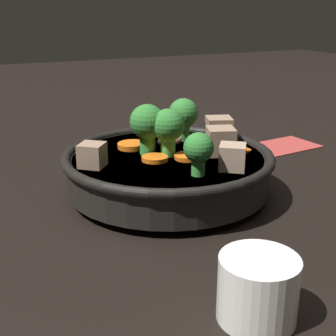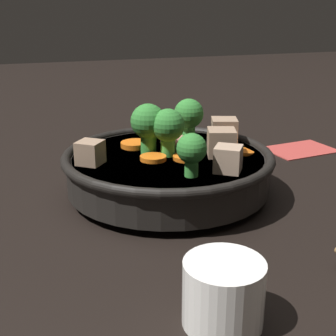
{
  "view_description": "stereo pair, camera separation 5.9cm",
  "coord_description": "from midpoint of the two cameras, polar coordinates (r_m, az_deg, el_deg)",
  "views": [
    {
      "loc": [
        0.24,
        0.5,
        0.23
      ],
      "look_at": [
        0.0,
        0.0,
        0.03
      ],
      "focal_mm": 50.0,
      "sensor_mm": 36.0,
      "label": 1
    },
    {
      "loc": [
        0.18,
        0.52,
        0.23
      ],
      "look_at": [
        0.0,
        0.0,
        0.03
      ],
      "focal_mm": 50.0,
      "sensor_mm": 36.0,
      "label": 2
    }
  ],
  "objects": [
    {
      "name": "stirfry_bowl",
      "position": [
        0.59,
        -2.77,
        0.38
      ],
      "size": [
        0.26,
        0.26,
        0.11
      ],
      "color": "black",
      "rests_on": "ground_plane"
    },
    {
      "name": "ground_plane",
      "position": [
        0.6,
        -2.81,
        -3.19
      ],
      "size": [
        3.0,
        3.0,
        0.0
      ],
      "primitive_type": "plane",
      "color": "black"
    },
    {
      "name": "tea_cup",
      "position": [
        0.37,
        6.29,
        -14.47
      ],
      "size": [
        0.06,
        0.06,
        0.05
      ],
      "color": "white",
      "rests_on": "ground_plane"
    },
    {
      "name": "napkin",
      "position": [
        0.82,
        12.01,
        2.69
      ],
      "size": [
        0.12,
        0.09,
        0.0
      ],
      "color": "#A33833",
      "rests_on": "ground_plane"
    }
  ]
}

